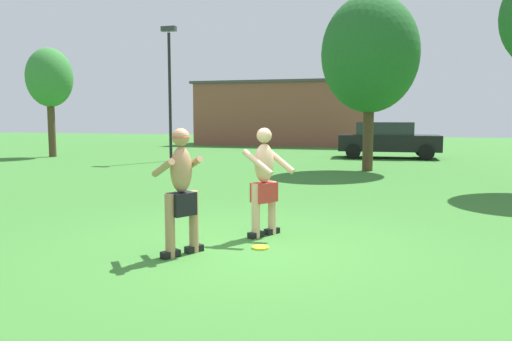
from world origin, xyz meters
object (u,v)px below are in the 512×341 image
(lamp_post, at_px, (170,79))
(tree_right_field, at_px, (370,54))
(player_in_red, at_px, (264,179))
(frisbee, at_px, (261,247))
(car_black_near_post, at_px, (388,139))
(player_with_cap, at_px, (181,186))
(tree_left_field, at_px, (49,79))

(lamp_post, height_order, tree_right_field, tree_right_field)
(player_in_red, distance_m, frisbee, 1.14)
(car_black_near_post, relative_size, lamp_post, 0.81)
(player_in_red, height_order, car_black_near_post, player_in_red)
(tree_right_field, bearing_deg, lamp_post, 169.43)
(frisbee, distance_m, tree_right_field, 11.37)
(frisbee, relative_size, lamp_post, 0.05)
(player_with_cap, relative_size, tree_left_field, 0.35)
(frisbee, relative_size, tree_right_field, 0.04)
(tree_left_field, bearing_deg, player_in_red, -42.04)
(car_black_near_post, xyz_separation_m, tree_right_field, (-0.49, -5.59, 3.05))
(car_black_near_post, distance_m, tree_right_field, 6.39)
(player_with_cap, height_order, tree_right_field, tree_right_field)
(player_in_red, height_order, lamp_post, lamp_post)
(player_with_cap, relative_size, lamp_post, 0.31)
(car_black_near_post, bearing_deg, player_in_red, -95.17)
(player_with_cap, distance_m, tree_right_field, 11.77)
(player_in_red, relative_size, tree_right_field, 0.29)
(player_in_red, distance_m, car_black_near_post, 15.59)
(player_in_red, xyz_separation_m, tree_left_field, (-13.24, 11.94, 2.63))
(player_with_cap, bearing_deg, tree_right_field, 81.47)
(player_with_cap, height_order, player_in_red, player_with_cap)
(tree_right_field, bearing_deg, player_in_red, -95.24)
(player_with_cap, distance_m, tree_left_field, 18.38)
(player_in_red, height_order, frisbee, player_in_red)
(player_in_red, height_order, tree_right_field, tree_right_field)
(player_in_red, bearing_deg, player_with_cap, -120.33)
(tree_left_field, bearing_deg, player_with_cap, -46.80)
(player_in_red, bearing_deg, tree_right_field, 84.76)
(player_in_red, relative_size, frisbee, 6.77)
(player_with_cap, height_order, car_black_near_post, player_with_cap)
(player_with_cap, height_order, frisbee, player_with_cap)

